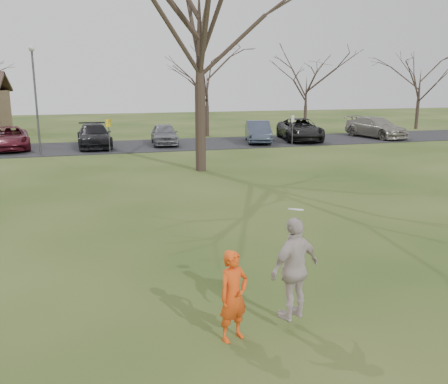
{
  "coord_description": "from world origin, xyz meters",
  "views": [
    {
      "loc": [
        -3.34,
        -7.52,
        4.29
      ],
      "look_at": [
        0.0,
        4.0,
        1.5
      ],
      "focal_mm": 38.22,
      "sensor_mm": 36.0,
      "label": 1
    }
  ],
  "objects_px": {
    "car_2": "(9,138)",
    "car_5": "(258,132)",
    "player_defender": "(233,296)",
    "lamp_post": "(35,87)",
    "big_tree": "(199,21)",
    "catching_play": "(295,268)",
    "car_3": "(94,136)",
    "car_7": "(376,127)",
    "car_4": "(164,134)",
    "car_6": "(300,129)"
  },
  "relations": [
    {
      "from": "car_2",
      "to": "car_5",
      "type": "xyz_separation_m",
      "value": [
        16.53,
        -0.92,
        0.04
      ]
    },
    {
      "from": "car_2",
      "to": "car_5",
      "type": "height_order",
      "value": "car_5"
    },
    {
      "from": "player_defender",
      "to": "lamp_post",
      "type": "distance_m",
      "value": 23.71
    },
    {
      "from": "big_tree",
      "to": "catching_play",
      "type": "bearing_deg",
      "value": -97.4
    },
    {
      "from": "car_3",
      "to": "car_5",
      "type": "bearing_deg",
      "value": -4.29
    },
    {
      "from": "player_defender",
      "to": "catching_play",
      "type": "bearing_deg",
      "value": -18.57
    },
    {
      "from": "car_7",
      "to": "big_tree",
      "type": "xyz_separation_m",
      "value": [
        -16.28,
        -9.76,
        6.18
      ]
    },
    {
      "from": "car_7",
      "to": "player_defender",
      "type": "bearing_deg",
      "value": -139.1
    },
    {
      "from": "car_5",
      "to": "car_7",
      "type": "distance_m",
      "value": 9.83
    },
    {
      "from": "car_4",
      "to": "car_2",
      "type": "bearing_deg",
      "value": -177.05
    },
    {
      "from": "car_3",
      "to": "lamp_post",
      "type": "height_order",
      "value": "lamp_post"
    },
    {
      "from": "player_defender",
      "to": "catching_play",
      "type": "distance_m",
      "value": 1.18
    },
    {
      "from": "car_5",
      "to": "player_defender",
      "type": "bearing_deg",
      "value": -96.25
    },
    {
      "from": "big_tree",
      "to": "car_7",
      "type": "bearing_deg",
      "value": 30.96
    },
    {
      "from": "car_4",
      "to": "car_5",
      "type": "distance_m",
      "value": 6.65
    },
    {
      "from": "car_7",
      "to": "car_4",
      "type": "bearing_deg",
      "value": 167.25
    },
    {
      "from": "car_6",
      "to": "lamp_post",
      "type": "distance_m",
      "value": 18.26
    },
    {
      "from": "car_2",
      "to": "car_4",
      "type": "xyz_separation_m",
      "value": [
        9.91,
        -0.28,
        0.0
      ]
    },
    {
      "from": "car_6",
      "to": "big_tree",
      "type": "relative_size",
      "value": 0.41
    },
    {
      "from": "car_3",
      "to": "big_tree",
      "type": "relative_size",
      "value": 0.37
    },
    {
      "from": "car_2",
      "to": "car_3",
      "type": "xyz_separation_m",
      "value": [
        5.24,
        -0.33,
        0.04
      ]
    },
    {
      "from": "car_3",
      "to": "car_4",
      "type": "xyz_separation_m",
      "value": [
        4.67,
        0.05,
        -0.03
      ]
    },
    {
      "from": "car_6",
      "to": "catching_play",
      "type": "relative_size",
      "value": 2.86
    },
    {
      "from": "player_defender",
      "to": "catching_play",
      "type": "xyz_separation_m",
      "value": [
        1.13,
        0.06,
        0.34
      ]
    },
    {
      "from": "car_2",
      "to": "car_6",
      "type": "height_order",
      "value": "car_6"
    },
    {
      "from": "catching_play",
      "to": "big_tree",
      "type": "relative_size",
      "value": 0.14
    },
    {
      "from": "car_6",
      "to": "big_tree",
      "type": "bearing_deg",
      "value": -123.41
    },
    {
      "from": "car_2",
      "to": "car_6",
      "type": "xyz_separation_m",
      "value": [
        19.92,
        -0.63,
        0.08
      ]
    },
    {
      "from": "car_3",
      "to": "car_4",
      "type": "height_order",
      "value": "car_3"
    },
    {
      "from": "car_5",
      "to": "car_7",
      "type": "height_order",
      "value": "car_7"
    },
    {
      "from": "player_defender",
      "to": "car_6",
      "type": "distance_m",
      "value": 28.39
    },
    {
      "from": "car_4",
      "to": "car_5",
      "type": "xyz_separation_m",
      "value": [
        6.61,
        -0.64,
        0.03
      ]
    },
    {
      "from": "car_2",
      "to": "car_4",
      "type": "height_order",
      "value": "car_4"
    },
    {
      "from": "car_3",
      "to": "lamp_post",
      "type": "relative_size",
      "value": 0.83
    },
    {
      "from": "car_4",
      "to": "big_tree",
      "type": "bearing_deg",
      "value": -84.54
    },
    {
      "from": "car_5",
      "to": "car_2",
      "type": "bearing_deg",
      "value": -168.42
    },
    {
      "from": "catching_play",
      "to": "player_defender",
      "type": "bearing_deg",
      "value": -176.88
    },
    {
      "from": "player_defender",
      "to": "big_tree",
      "type": "xyz_separation_m",
      "value": [
        3.14,
        15.49,
        6.21
      ]
    },
    {
      "from": "car_5",
      "to": "catching_play",
      "type": "height_order",
      "value": "catching_play"
    },
    {
      "from": "car_5",
      "to": "big_tree",
      "type": "relative_size",
      "value": 0.33
    },
    {
      "from": "player_defender",
      "to": "car_6",
      "type": "height_order",
      "value": "car_6"
    },
    {
      "from": "car_4",
      "to": "car_7",
      "type": "bearing_deg",
      "value": 3.37
    },
    {
      "from": "catching_play",
      "to": "big_tree",
      "type": "distance_m",
      "value": 16.63
    },
    {
      "from": "player_defender",
      "to": "car_5",
      "type": "height_order",
      "value": "player_defender"
    },
    {
      "from": "car_5",
      "to": "lamp_post",
      "type": "relative_size",
      "value": 0.73
    },
    {
      "from": "car_6",
      "to": "catching_play",
      "type": "distance_m",
      "value": 27.84
    },
    {
      "from": "lamp_post",
      "to": "catching_play",
      "type": "bearing_deg",
      "value": -75.35
    },
    {
      "from": "car_5",
      "to": "car_3",
      "type": "bearing_deg",
      "value": -168.22
    },
    {
      "from": "car_2",
      "to": "car_4",
      "type": "bearing_deg",
      "value": -9.51
    },
    {
      "from": "big_tree",
      "to": "player_defender",
      "type": "bearing_deg",
      "value": -101.44
    }
  ]
}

